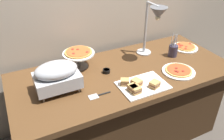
{
  "coord_description": "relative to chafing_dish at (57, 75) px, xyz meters",
  "views": [
    {
      "loc": [
        -0.84,
        -1.47,
        1.84
      ],
      "look_at": [
        -0.11,
        0.0,
        0.81
      ],
      "focal_mm": 37.69,
      "sensor_mm": 36.0,
      "label": 1
    }
  ],
  "objects": [
    {
      "name": "pizza_plate_raised_stand",
      "position": [
        0.26,
        0.26,
        -0.01
      ],
      "size": [
        0.27,
        0.27,
        0.16
      ],
      "color": "#595B60",
      "rests_on": "buffet_table"
    },
    {
      "name": "serving_spatula",
      "position": [
        0.24,
        -0.2,
        -0.13
      ],
      "size": [
        0.17,
        0.06,
        0.01
      ],
      "color": "#B7BABF",
      "rests_on": "buffet_table"
    },
    {
      "name": "heat_lamp",
      "position": [
        0.91,
        0.1,
        0.26
      ],
      "size": [
        0.15,
        0.31,
        0.51
      ],
      "color": "#B7BABF",
      "rests_on": "buffet_table"
    },
    {
      "name": "sandwich_platter",
      "position": [
        0.57,
        -0.24,
        -0.11
      ],
      "size": [
        0.37,
        0.27,
        0.06
      ],
      "color": "white",
      "rests_on": "buffet_table"
    },
    {
      "name": "utensil_holder",
      "position": [
        1.12,
        0.05,
        -0.08
      ],
      "size": [
        0.08,
        0.08,
        0.23
      ],
      "color": "#383347",
      "rests_on": "buffet_table"
    },
    {
      "name": "buffet_table",
      "position": [
        0.57,
        0.01,
        -0.51
      ],
      "size": [
        1.9,
        0.84,
        0.76
      ],
      "color": "brown",
      "rests_on": "ground_plane"
    },
    {
      "name": "back_wall",
      "position": [
        0.57,
        0.51,
        0.3
      ],
      "size": [
        4.4,
        0.04,
        2.4
      ],
      "primitive_type": "cube",
      "color": "#B7A893",
      "rests_on": "ground_plane"
    },
    {
      "name": "pizza_plate_front",
      "position": [
        1.34,
        0.13,
        -0.12
      ],
      "size": [
        0.25,
        0.25,
        0.03
      ],
      "color": "white",
      "rests_on": "buffet_table"
    },
    {
      "name": "ground_plane",
      "position": [
        0.57,
        0.01,
        -0.9
      ],
      "size": [
        8.0,
        8.0,
        0.0
      ],
      "primitive_type": "plane",
      "color": "#4C443D"
    },
    {
      "name": "chafing_dish",
      "position": [
        0.0,
        0.0,
        0.0
      ],
      "size": [
        0.33,
        0.22,
        0.24
      ],
      "color": "#B7BABF",
      "rests_on": "buffet_table"
    },
    {
      "name": "pizza_plate_center",
      "position": [
        0.99,
        -0.2,
        -0.12
      ],
      "size": [
        0.28,
        0.28,
        0.03
      ],
      "color": "white",
      "rests_on": "buffet_table"
    },
    {
      "name": "sauce_cup_near",
      "position": [
        0.43,
        0.06,
        -0.12
      ],
      "size": [
        0.06,
        0.06,
        0.03
      ],
      "color": "black",
      "rests_on": "buffet_table"
    }
  ]
}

